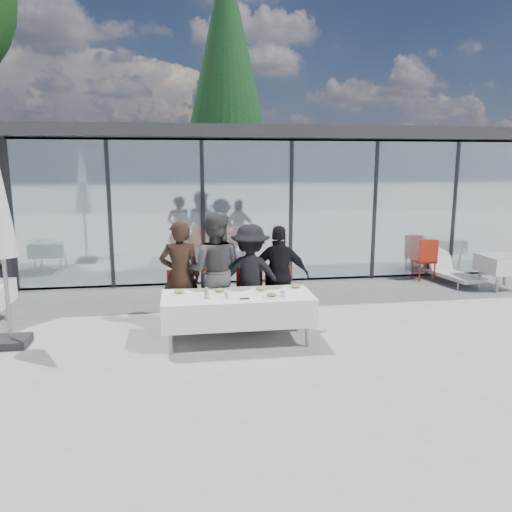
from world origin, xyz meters
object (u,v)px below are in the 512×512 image
(diner_b, at_px, (215,271))
(spare_chair_a, at_px, (506,252))
(lounger, at_px, (451,271))
(diner_chair_b, at_px, (215,296))
(diner_chair_a, at_px, (181,297))
(juice_bottle, at_px, (206,293))
(plate_extra, at_px, (272,296))
(diner_a, at_px, (180,276))
(plate_b, at_px, (220,291))
(diner_c, at_px, (250,276))
(folded_eyeglasses, at_px, (245,299))
(spare_chair_b, at_px, (426,258))
(plate_c, at_px, (261,289))
(plate_d, at_px, (295,287))
(diner_chair_c, at_px, (250,294))
(conifer_tree, at_px, (227,73))
(diner_chair_d, at_px, (279,293))
(diner_d, at_px, (280,276))
(dining_table, at_px, (238,308))
(spare_table_right, at_px, (502,264))
(plate_a, at_px, (179,292))

(diner_b, xyz_separation_m, spare_chair_a, (7.33, 2.97, -0.43))
(lounger, bearing_deg, diner_chair_b, -156.90)
(diner_chair_a, relative_size, juice_bottle, 6.17)
(plate_extra, height_order, spare_chair_a, spare_chair_a)
(diner_a, height_order, plate_b, diner_a)
(diner_c, bearing_deg, folded_eyeglasses, 88.02)
(folded_eyeglasses, bearing_deg, spare_chair_a, 29.64)
(diner_b, relative_size, plate_b, 7.22)
(spare_chair_b, distance_m, lounger, 0.63)
(plate_c, bearing_deg, diner_a, 155.34)
(diner_b, bearing_deg, plate_d, 173.87)
(diner_chair_c, bearing_deg, diner_chair_a, 180.00)
(plate_b, bearing_deg, conifer_tree, 83.86)
(diner_a, bearing_deg, diner_chair_d, -179.17)
(diner_d, bearing_deg, diner_b, 15.97)
(plate_d, bearing_deg, diner_a, 164.41)
(lounger, distance_m, conifer_tree, 11.81)
(dining_table, height_order, diner_a, diner_a)
(plate_extra, relative_size, spare_table_right, 0.31)
(plate_b, distance_m, spare_table_right, 6.62)
(plate_d, relative_size, spare_table_right, 0.31)
(diner_chair_b, bearing_deg, juice_bottle, -101.76)
(folded_eyeglasses, bearing_deg, conifer_tree, 85.50)
(plate_d, bearing_deg, spare_table_right, 22.68)
(diner_c, height_order, folded_eyeglasses, diner_c)
(diner_d, relative_size, plate_c, 6.31)
(diner_a, distance_m, spare_table_right, 7.03)
(diner_chair_b, height_order, conifer_tree, conifer_tree)
(plate_c, xyz_separation_m, conifer_tree, (0.70, 12.40, 5.21))
(dining_table, xyz_separation_m, spare_chair_b, (4.73, 3.29, -0.00))
(diner_b, xyz_separation_m, folded_eyeglasses, (0.36, -0.99, -0.21))
(dining_table, xyz_separation_m, diner_chair_d, (0.79, 0.75, -0.00))
(diner_c, xyz_separation_m, plate_extra, (0.18, -0.95, -0.08))
(plate_extra, relative_size, spare_chair_b, 0.27)
(diner_c, height_order, spare_chair_b, diner_c)
(diner_chair_d, bearing_deg, spare_table_right, 16.94)
(plate_a, bearing_deg, diner_chair_b, 44.74)
(diner_chair_d, distance_m, spare_chair_a, 6.91)
(spare_table_right, bearing_deg, diner_chair_a, -166.95)
(spare_chair_b, bearing_deg, lounger, -18.28)
(diner_b, xyz_separation_m, diner_chair_c, (0.59, 0.03, -0.43))
(diner_b, distance_m, conifer_tree, 12.93)
(diner_chair_c, relative_size, plate_b, 3.65)
(juice_bottle, bearing_deg, diner_chair_b, 78.24)
(spare_table_right, relative_size, conifer_tree, 0.08)
(juice_bottle, height_order, spare_chair_b, spare_chair_b)
(diner_chair_a, height_order, lounger, diner_chair_a)
(diner_c, xyz_separation_m, plate_b, (-0.55, -0.57, -0.08))
(diner_d, relative_size, spare_chair_b, 1.73)
(lounger, bearing_deg, spare_chair_b, 161.72)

